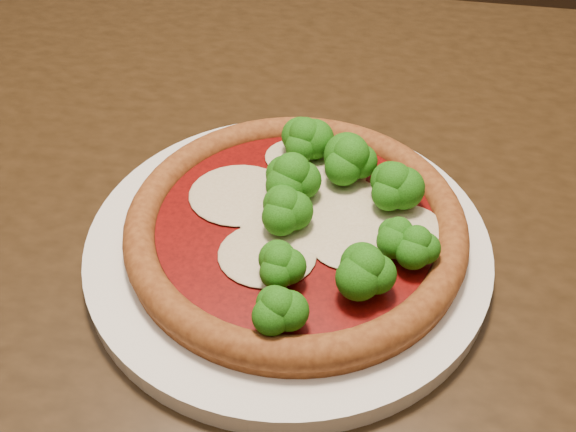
{
  "coord_description": "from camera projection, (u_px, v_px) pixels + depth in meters",
  "views": [
    {
      "loc": [
        0.22,
        -0.57,
        1.12
      ],
      "look_at": [
        0.2,
        -0.23,
        0.79
      ],
      "focal_mm": 40.0,
      "sensor_mm": 36.0,
      "label": 1
    }
  ],
  "objects": [
    {
      "name": "floor",
      "position": [
        187.0,
        432.0,
        1.2
      ],
      "size": [
        4.0,
        4.0,
        0.0
      ],
      "primitive_type": "plane",
      "color": "black",
      "rests_on": "ground"
    },
    {
      "name": "dining_table",
      "position": [
        268.0,
        262.0,
        0.63
      ],
      "size": [
        1.34,
        0.94,
        0.75
      ],
      "rotation": [
        0.0,
        0.0,
        -0.11
      ],
      "color": "black",
      "rests_on": "floor"
    },
    {
      "name": "plate",
      "position": [
        288.0,
        245.0,
        0.5
      ],
      "size": [
        0.31,
        0.31,
        0.02
      ],
      "primitive_type": "cylinder",
      "color": "white",
      "rests_on": "dining_table"
    },
    {
      "name": "pizza",
      "position": [
        304.0,
        219.0,
        0.48
      ],
      "size": [
        0.26,
        0.26,
        0.06
      ],
      "rotation": [
        0.0,
        0.0,
        0.01
      ],
      "color": "brown",
      "rests_on": "plate"
    }
  ]
}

